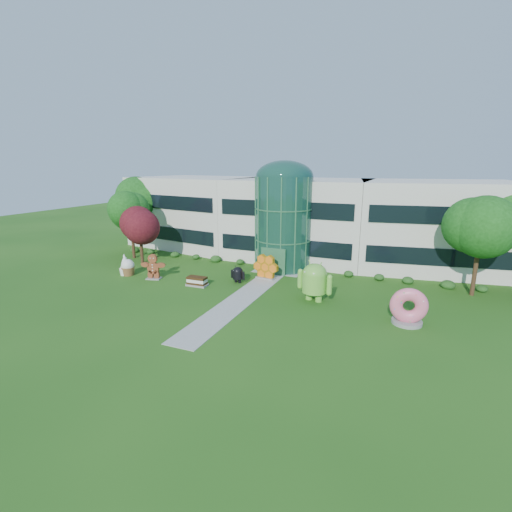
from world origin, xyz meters
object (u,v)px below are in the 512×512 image
at_px(donut, 408,306).
at_px(gingerbread, 153,266).
at_px(android_black, 238,273).
at_px(android_green, 314,279).

bearing_deg(donut, gingerbread, 168.86).
distance_m(android_black, gingerbread, 8.46).
xyz_separation_m(android_green, gingerbread, (-16.07, -0.37, -0.59)).
height_order(android_green, android_black, android_green).
height_order(android_black, gingerbread, gingerbread).
relative_size(android_green, android_black, 2.06).
relative_size(android_black, gingerbread, 0.65).
bearing_deg(donut, android_green, 157.89).
relative_size(android_green, gingerbread, 1.35).
distance_m(donut, gingerbread, 23.41).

